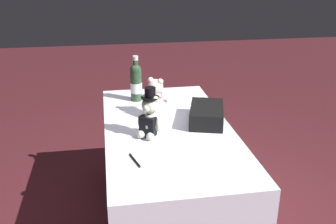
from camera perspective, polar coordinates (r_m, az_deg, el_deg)
name	(u,v)px	position (r m, az deg, el deg)	size (l,w,h in m)	color
ground_plane	(168,224)	(2.75, 0.00, -16.23)	(12.00, 12.00, 0.00)	#47191E
reception_table	(168,178)	(2.54, 0.00, -9.75)	(1.53, 0.77, 0.73)	white
teddy_bear_groom	(150,117)	(2.21, -2.71, -0.73)	(0.15, 0.14, 0.29)	beige
teddy_bear_bride	(155,99)	(2.51, -1.99, 1.88)	(0.22, 0.21, 0.25)	white
champagne_bottle	(136,82)	(2.79, -4.74, 4.46)	(0.08, 0.08, 0.33)	#2B452B
signing_pen	(135,161)	(1.99, -4.86, -7.18)	(0.15, 0.05, 0.01)	black
gift_case_black	(207,114)	(2.44, 5.73, -0.34)	(0.38, 0.29, 0.10)	black
guestbook	(179,95)	(2.90, 1.66, 2.54)	(0.19, 0.28, 0.02)	white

